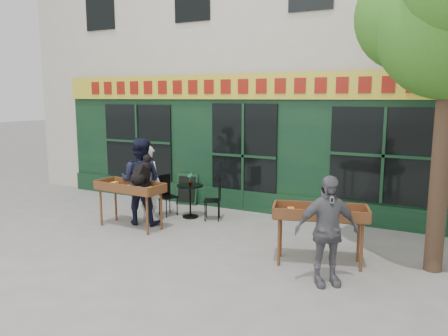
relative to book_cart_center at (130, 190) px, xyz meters
The scene contains 13 objects.
ground 1.72m from the book_cart_center, ahead, with size 80.00×80.00×0.00m, color slate.
building 7.51m from the book_cart_center, 76.00° to the left, with size 14.00×7.26×10.00m.
book_cart_center is the anchor object (origin of this frame).
dog 0.59m from the book_cart_center, ahead, with size 0.34×0.60×0.60m, color black, non-canonical shape.
woman 0.65m from the book_cart_center, 90.00° to the left, with size 0.62×0.41×1.70m, color white.
book_cart_right 4.11m from the book_cart_center, ahead, with size 1.61×1.03×0.99m.
man_right 4.51m from the book_cart_center, 11.87° to the right, with size 0.96×0.40×1.64m, color #56565B.
bistro_table 1.47m from the book_cart_center, 60.58° to the left, with size 0.60×0.60×0.76m.
bistro_chair_left 1.22m from the book_cart_center, 86.40° to the left, with size 0.47×0.47×0.95m.
bistro_chair_right 1.91m from the book_cart_center, 45.05° to the left, with size 0.48×0.48×0.95m.
potted_plant 1.44m from the book_cart_center, 60.58° to the left, with size 0.15×0.10×0.28m, color gray.
man_left 0.38m from the book_cart_center, 88.74° to the left, with size 0.92×0.72×1.89m, color black.
chalkboard 2.32m from the book_cart_center, 91.04° to the left, with size 0.58×0.28×0.79m.
Camera 1 is at (4.40, -7.16, 2.75)m, focal length 35.00 mm.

